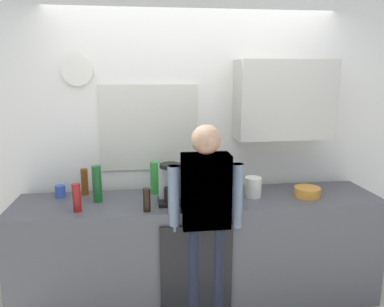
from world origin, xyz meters
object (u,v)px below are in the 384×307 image
at_px(coffee_maker, 170,185).
at_px(bottle_amber_beer, 85,182).
at_px(bottle_dark_sauce, 147,200).
at_px(bottle_green_wine, 97,184).
at_px(person_guest, 206,210).
at_px(mixing_bowl, 307,192).
at_px(storage_canister, 253,187).
at_px(dish_soap, 204,186).
at_px(bottle_red_vinegar, 77,197).
at_px(cup_blue_mug, 60,191).
at_px(bottle_clear_soda, 155,178).
at_px(potted_plant, 223,183).
at_px(person_at_sink, 206,210).

xyz_separation_m(coffee_maker, bottle_amber_beer, (-0.72, 0.29, -0.03)).
bearing_deg(coffee_maker, bottle_amber_beer, 158.04).
bearing_deg(bottle_amber_beer, bottle_dark_sauce, -41.56).
relative_size(bottle_green_wine, person_guest, 0.19).
bearing_deg(mixing_bowl, storage_canister, 173.66).
relative_size(mixing_bowl, dish_soap, 1.22).
xyz_separation_m(bottle_amber_beer, person_guest, (0.97, -0.53, -0.10)).
height_order(bottle_green_wine, bottle_dark_sauce, bottle_green_wine).
xyz_separation_m(bottle_red_vinegar, cup_blue_mug, (-0.20, 0.36, -0.06)).
relative_size(bottle_clear_soda, bottle_amber_beer, 1.22).
distance_m(potted_plant, dish_soap, 0.19).
bearing_deg(mixing_bowl, bottle_clear_soda, 168.53).
distance_m(dish_soap, person_at_sink, 0.41).
height_order(dish_soap, person_guest, person_guest).
relative_size(dish_soap, person_at_sink, 0.11).
xyz_separation_m(bottle_dark_sauce, storage_canister, (0.89, 0.22, -0.01)).
bearing_deg(person_at_sink, bottle_amber_beer, 142.95).
bearing_deg(person_at_sink, dish_soap, 74.95).
height_order(mixing_bowl, person_guest, person_guest).
xyz_separation_m(bottle_amber_beer, mixing_bowl, (1.88, -0.30, -0.07)).
xyz_separation_m(coffee_maker, bottle_green_wine, (-0.59, 0.10, 0.00)).
bearing_deg(bottle_clear_soda, bottle_amber_beer, 176.51).
bearing_deg(bottle_red_vinegar, cup_blue_mug, 118.90).
xyz_separation_m(bottle_amber_beer, person_at_sink, (0.97, -0.53, -0.10)).
distance_m(bottle_green_wine, person_guest, 0.91).
bearing_deg(cup_blue_mug, bottle_red_vinegar, -61.10).
relative_size(coffee_maker, bottle_clear_soda, 1.18).
bearing_deg(storage_canister, bottle_dark_sauce, -166.12).
height_order(coffee_maker, potted_plant, coffee_maker).
distance_m(bottle_red_vinegar, storage_canister, 1.43).
relative_size(coffee_maker, dish_soap, 1.83).
height_order(bottle_amber_beer, person_guest, person_guest).
bearing_deg(person_at_sink, cup_blue_mug, 148.75).
xyz_separation_m(bottle_amber_beer, bottle_dark_sauce, (0.52, -0.47, -0.02)).
bearing_deg(person_at_sink, storage_canister, 24.18).
relative_size(cup_blue_mug, storage_canister, 0.59).
distance_m(bottle_clear_soda, bottle_dark_sauce, 0.44).
bearing_deg(bottle_dark_sauce, cup_blue_mug, 149.35).
xyz_separation_m(bottle_red_vinegar, potted_plant, (1.16, 0.16, 0.02)).
distance_m(bottle_green_wine, mixing_bowl, 1.76).
height_order(coffee_maker, person_at_sink, person_at_sink).
height_order(coffee_maker, dish_soap, coffee_maker).
xyz_separation_m(bottle_dark_sauce, dish_soap, (0.49, 0.33, -0.01)).
bearing_deg(bottle_dark_sauce, coffee_maker, 42.81).
bearing_deg(storage_canister, bottle_amber_beer, 170.23).
distance_m(mixing_bowl, dish_soap, 0.88).
distance_m(storage_canister, person_guest, 0.54).
xyz_separation_m(mixing_bowl, potted_plant, (-0.72, 0.06, 0.09)).
relative_size(bottle_red_vinegar, storage_canister, 1.29).
height_order(bottle_green_wine, storage_canister, bottle_green_wine).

